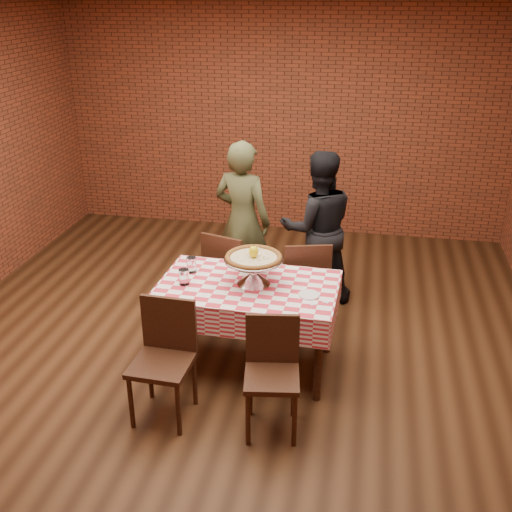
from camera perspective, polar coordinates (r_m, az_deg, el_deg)
name	(u,v)px	position (r m, az deg, el deg)	size (l,w,h in m)	color
ground	(230,351)	(5.38, -2.49, -8.93)	(6.00, 6.00, 0.00)	black
back_wall	(284,117)	(7.60, 2.62, 12.94)	(5.50, 5.50, 0.00)	brown
table	(248,326)	(5.00, -0.75, -6.62)	(1.41, 0.84, 0.75)	#402314
tablecloth	(248,298)	(4.87, -0.76, -3.99)	(1.44, 0.88, 0.24)	#CC2B3E
pizza_stand	(254,271)	(4.79, -0.23, -1.43)	(0.48, 0.48, 0.21)	silver
pizza	(254,258)	(4.75, -0.23, -0.20)	(0.45, 0.45, 0.03)	beige
lemon	(254,252)	(4.72, -0.23, 0.42)	(0.08, 0.08, 0.10)	yellow
water_glass_left	(184,277)	(4.83, -6.81, -1.97)	(0.08, 0.08, 0.13)	white
water_glass_right	(191,265)	(5.03, -6.11, -0.82)	(0.08, 0.08, 0.13)	white
side_plate	(309,295)	(4.67, 5.02, -3.67)	(0.16, 0.16, 0.01)	white
sweetener_packet_a	(313,304)	(4.55, 5.42, -4.54)	(0.05, 0.04, 0.01)	white
sweetener_packet_b	(326,302)	(4.59, 6.60, -4.31)	(0.05, 0.04, 0.01)	white
condiment_caddy	(263,263)	(5.03, 0.63, -0.69)	(0.09, 0.07, 0.13)	silver
chair_near_left	(162,365)	(4.46, -8.90, -10.10)	(0.42, 0.42, 0.90)	#402314
chair_near_right	(272,380)	(4.29, 1.50, -11.65)	(0.38, 0.38, 0.86)	#402314
chair_far_left	(232,274)	(5.71, -2.24, -1.67)	(0.42, 0.42, 0.90)	#402314
chair_far_right	(304,282)	(5.56, 4.54, -2.49)	(0.42, 0.42, 0.90)	#402314
diner_olive	(243,221)	(5.98, -1.28, 3.33)	(0.59, 0.39, 1.61)	#454829
diner_black	(318,228)	(5.94, 5.85, 2.66)	(0.75, 0.58, 1.54)	black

